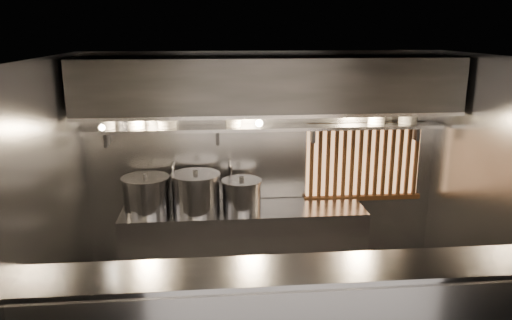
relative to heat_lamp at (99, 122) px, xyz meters
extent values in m
plane|color=black|center=(1.90, -0.85, 0.73)|extent=(4.50, 4.50, 0.00)
plane|color=gray|center=(1.90, 0.65, -0.67)|extent=(4.50, 0.00, 4.50)
plane|color=gray|center=(-0.35, -0.85, -0.67)|extent=(0.00, 3.00, 3.00)
plane|color=gray|center=(4.15, -0.85, -0.67)|extent=(0.00, 3.00, 3.00)
cube|color=#A1A1A6|center=(1.90, -1.80, -0.95)|extent=(4.50, 0.56, 0.03)
cube|color=#A1A1A6|center=(1.60, 0.28, -1.62)|extent=(3.00, 0.70, 0.90)
cube|color=#A1A1A6|center=(1.90, 0.47, -0.19)|extent=(4.40, 0.34, 0.04)
cube|color=#2D2D30|center=(1.90, 0.25, 0.36)|extent=(4.40, 0.80, 0.65)
cube|color=#A1A1A6|center=(1.90, -0.15, 0.05)|extent=(4.40, 0.03, 0.04)
cube|color=#EDA86A|center=(3.20, 0.63, -0.69)|extent=(1.50, 0.02, 0.92)
cube|color=brown|center=(3.20, 0.58, -0.20)|extent=(1.56, 0.06, 0.06)
cube|color=brown|center=(3.20, 0.58, -1.18)|extent=(1.56, 0.06, 0.06)
cube|color=brown|center=(2.50, 0.58, -0.69)|extent=(0.04, 0.04, 0.92)
cube|color=brown|center=(2.61, 0.58, -0.69)|extent=(0.04, 0.04, 0.92)
cube|color=brown|center=(2.72, 0.58, -0.69)|extent=(0.04, 0.04, 0.92)
cube|color=brown|center=(2.82, 0.58, -0.69)|extent=(0.04, 0.04, 0.92)
cube|color=brown|center=(2.93, 0.58, -0.69)|extent=(0.04, 0.04, 0.92)
cube|color=brown|center=(3.04, 0.58, -0.69)|extent=(0.04, 0.04, 0.92)
cube|color=brown|center=(3.14, 0.58, -0.69)|extent=(0.04, 0.04, 0.92)
cube|color=brown|center=(3.25, 0.58, -0.69)|extent=(0.04, 0.04, 0.92)
cube|color=brown|center=(3.36, 0.58, -0.69)|extent=(0.04, 0.04, 0.92)
cube|color=brown|center=(3.47, 0.58, -0.69)|extent=(0.04, 0.04, 0.92)
cube|color=brown|center=(3.57, 0.58, -0.69)|extent=(0.04, 0.04, 0.92)
cube|color=brown|center=(3.68, 0.58, -0.69)|extent=(0.04, 0.04, 0.92)
cube|color=brown|center=(3.79, 0.58, -0.69)|extent=(0.04, 0.04, 0.92)
cube|color=brown|center=(3.89, 0.58, -0.69)|extent=(0.04, 0.04, 0.92)
cylinder|color=silver|center=(0.75, 0.60, -0.88)|extent=(0.03, 0.03, 0.48)
sphere|color=silver|center=(0.75, 0.60, -0.64)|extent=(0.04, 0.04, 0.04)
cylinder|color=silver|center=(0.75, 0.47, -0.64)|extent=(0.03, 0.26, 0.03)
sphere|color=silver|center=(0.75, 0.34, -0.64)|extent=(0.04, 0.04, 0.04)
cylinder|color=silver|center=(0.75, 0.34, -0.71)|extent=(0.03, 0.03, 0.14)
cylinder|color=silver|center=(1.45, 0.60, -0.88)|extent=(0.03, 0.03, 0.48)
sphere|color=silver|center=(1.45, 0.60, -0.64)|extent=(0.04, 0.04, 0.04)
cylinder|color=silver|center=(1.45, 0.47, -0.64)|extent=(0.03, 0.26, 0.03)
sphere|color=silver|center=(1.45, 0.34, -0.64)|extent=(0.04, 0.04, 0.04)
cylinder|color=silver|center=(1.45, 0.34, -0.71)|extent=(0.03, 0.03, 0.14)
cone|color=#A1A1A6|center=(0.00, 0.00, 0.00)|extent=(0.25, 0.27, 0.20)
sphere|color=#FFE0B2|center=(0.03, -0.02, -0.06)|extent=(0.07, 0.07, 0.07)
cylinder|color=#2D2D30|center=(0.00, 0.10, 0.08)|extent=(0.02, 0.22, 0.02)
cylinder|color=#2D2D30|center=(1.80, 0.35, -0.03)|extent=(0.01, 0.01, 0.12)
sphere|color=#FFE0B2|center=(1.80, 0.35, -0.11)|extent=(0.09, 0.09, 0.09)
cylinder|color=#A1A1A6|center=(0.42, 0.31, -0.96)|extent=(0.61, 0.61, 0.41)
cylinder|color=#A1A1A6|center=(0.42, 0.31, -0.75)|extent=(0.64, 0.64, 0.03)
cylinder|color=#2D2D30|center=(0.42, 0.31, -0.71)|extent=(0.06, 0.06, 0.04)
cylinder|color=#A1A1A6|center=(1.02, 0.28, -0.95)|extent=(0.73, 0.73, 0.44)
cylinder|color=#A1A1A6|center=(1.02, 0.28, -0.71)|extent=(0.77, 0.77, 0.03)
cylinder|color=#2D2D30|center=(1.02, 0.28, -0.68)|extent=(0.06, 0.06, 0.04)
cylinder|color=#A1A1A6|center=(1.58, 0.29, -1.00)|extent=(0.50, 0.50, 0.34)
cylinder|color=#A1A1A6|center=(1.58, 0.29, -0.81)|extent=(0.53, 0.53, 0.03)
cylinder|color=#2D2D30|center=(1.58, 0.29, -0.78)|extent=(0.06, 0.06, 0.04)
cylinder|color=white|center=(-0.02, 0.47, -0.15)|extent=(0.20, 0.20, 0.03)
cylinder|color=white|center=(-0.02, 0.47, -0.11)|extent=(0.20, 0.20, 0.03)
cylinder|color=white|center=(-0.02, 0.47, -0.07)|extent=(0.20, 0.20, 0.03)
cylinder|color=white|center=(-0.02, 0.47, -0.03)|extent=(0.20, 0.20, 0.03)
cylinder|color=white|center=(-0.02, 0.47, -0.01)|extent=(0.22, 0.22, 0.01)
cylinder|color=white|center=(0.33, 0.47, -0.15)|extent=(0.21, 0.21, 0.03)
cylinder|color=white|center=(0.33, 0.47, -0.11)|extent=(0.21, 0.21, 0.03)
cylinder|color=white|center=(0.33, 0.47, -0.07)|extent=(0.21, 0.21, 0.03)
cylinder|color=white|center=(0.33, 0.47, -0.03)|extent=(0.21, 0.21, 0.03)
cylinder|color=white|center=(0.33, 0.47, -0.01)|extent=(0.22, 0.22, 0.01)
cylinder|color=white|center=(0.70, 0.47, -0.15)|extent=(0.22, 0.22, 0.03)
cylinder|color=white|center=(0.70, 0.47, -0.11)|extent=(0.22, 0.22, 0.03)
cylinder|color=white|center=(0.70, 0.47, -0.08)|extent=(0.24, 0.24, 0.01)
cylinder|color=white|center=(1.50, 0.47, -0.15)|extent=(0.18, 0.18, 0.03)
cylinder|color=white|center=(1.50, 0.47, -0.11)|extent=(0.18, 0.18, 0.03)
cylinder|color=white|center=(1.50, 0.47, -0.08)|extent=(0.20, 0.20, 0.01)
cylinder|color=white|center=(3.29, 0.47, -0.15)|extent=(0.21, 0.21, 0.03)
cylinder|color=white|center=(3.29, 0.47, -0.11)|extent=(0.21, 0.21, 0.03)
cylinder|color=white|center=(3.29, 0.47, -0.07)|extent=(0.21, 0.21, 0.03)
cylinder|color=white|center=(3.29, 0.47, -0.04)|extent=(0.23, 0.23, 0.01)
cylinder|color=white|center=(3.69, 0.47, -0.15)|extent=(0.23, 0.23, 0.03)
cylinder|color=white|center=(3.69, 0.47, -0.11)|extent=(0.23, 0.23, 0.03)
cylinder|color=white|center=(3.69, 0.47, -0.07)|extent=(0.23, 0.23, 0.03)
cylinder|color=white|center=(3.69, 0.47, -0.04)|extent=(0.24, 0.24, 0.01)
camera|label=1|loc=(1.20, -5.53, 0.98)|focal=35.00mm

